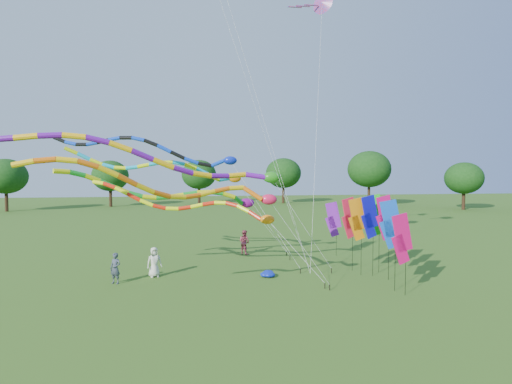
{
  "coord_description": "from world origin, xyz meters",
  "views": [
    {
      "loc": [
        -3.91,
        -18.8,
        6.07
      ],
      "look_at": [
        -0.39,
        5.14,
        4.8
      ],
      "focal_mm": 30.0,
      "sensor_mm": 36.0,
      "label": 1
    }
  ],
  "objects": [
    {
      "name": "tube_kite_blue",
      "position": [
        -5.86,
        7.01,
        7.17
      ],
      "size": [
        14.4,
        3.96,
        8.64
      ],
      "rotation": [
        0.0,
        0.0,
        -0.23
      ],
      "color": "black",
      "rests_on": "ground"
    },
    {
      "name": "delta_kite_high_c",
      "position": [
        4.28,
        8.02,
        16.65
      ],
      "size": [
        3.21,
        5.01,
        17.46
      ],
      "rotation": [
        0.0,
        0.0,
        0.74
      ],
      "color": "black",
      "rests_on": "ground"
    },
    {
      "name": "banner_pole_red",
      "position": [
        5.29,
        5.45,
        3.19
      ],
      "size": [
        1.14,
        0.4,
        4.45
      ],
      "rotation": [
        0.0,
        0.0,
        0.28
      ],
      "color": "black",
      "rests_on": "ground"
    },
    {
      "name": "banner_pole_blue_b",
      "position": [
        5.98,
        4.09,
        3.39
      ],
      "size": [
        1.16,
        0.26,
        4.65
      ],
      "rotation": [
        0.0,
        0.0,
        0.16
      ],
      "color": "black",
      "rests_on": "ground"
    },
    {
      "name": "tube_kite_red",
      "position": [
        -3.53,
        4.56,
        4.07
      ],
      "size": [
        12.01,
        4.38,
        6.0
      ],
      "rotation": [
        0.0,
        0.0,
        -0.39
      ],
      "color": "black",
      "rests_on": "ground"
    },
    {
      "name": "banner_pole_violet",
      "position": [
        5.81,
        10.01,
        2.57
      ],
      "size": [
        1.12,
        0.46,
        3.83
      ],
      "rotation": [
        0.0,
        0.0,
        -0.33
      ],
      "color": "black",
      "rests_on": "ground"
    },
    {
      "name": "banner_pole_blue_a",
      "position": [
        5.82,
        1.18,
        3.34
      ],
      "size": [
        1.09,
        0.55,
        4.61
      ],
      "rotation": [
        0.0,
        0.0,
        -0.43
      ],
      "color": "black",
      "rests_on": "ground"
    },
    {
      "name": "person_a",
      "position": [
        -6.12,
        5.68,
        0.85
      ],
      "size": [
        0.96,
        0.78,
        1.69
      ],
      "primitive_type": "imported",
      "rotation": [
        0.0,
        0.0,
        0.33
      ],
      "color": "beige",
      "rests_on": "ground"
    },
    {
      "name": "banner_pole_green",
      "position": [
        6.69,
        4.94,
        3.39
      ],
      "size": [
        1.13,
        0.45,
        4.66
      ],
      "rotation": [
        0.0,
        0.0,
        -0.33
      ],
      "color": "black",
      "rests_on": "ground"
    },
    {
      "name": "banner_pole_magenta_b",
      "position": [
        6.48,
        3.18,
        3.44
      ],
      "size": [
        1.16,
        0.15,
        4.71
      ],
      "rotation": [
        0.0,
        0.0,
        0.06
      ],
      "color": "black",
      "rests_on": "ground"
    },
    {
      "name": "tube_kite_purple",
      "position": [
        -5.05,
        3.13,
        6.46
      ],
      "size": [
        17.62,
        3.37,
        8.45
      ],
      "rotation": [
        0.0,
        0.0,
        0.19
      ],
      "color": "black",
      "rests_on": "ground"
    },
    {
      "name": "banner_pole_magenta_a",
      "position": [
        5.95,
        0.27,
        2.76
      ],
      "size": [
        1.16,
        0.22,
        4.02
      ],
      "rotation": [
        0.0,
        0.0,
        0.12
      ],
      "color": "black",
      "rests_on": "ground"
    },
    {
      "name": "tube_kite_orange",
      "position": [
        -4.13,
        -0.51,
        5.3
      ],
      "size": [
        12.88,
        4.29,
        7.09
      ],
      "rotation": [
        0.0,
        0.0,
        0.29
      ],
      "color": "black",
      "rests_on": "ground"
    },
    {
      "name": "blue_nylon_heap",
      "position": [
        0.08,
        4.8,
        0.21
      ],
      "size": [
        1.41,
        1.67,
        0.48
      ],
      "color": "#0D22AB",
      "rests_on": "ground"
    },
    {
      "name": "tube_kite_cyan",
      "position": [
        -5.11,
        8.55,
        6.08
      ],
      "size": [
        13.89,
        1.07,
        7.94
      ],
      "rotation": [
        0.0,
        0.0,
        0.05
      ],
      "color": "black",
      "rests_on": "ground"
    },
    {
      "name": "tube_kite_green",
      "position": [
        -4.38,
        8.05,
        4.54
      ],
      "size": [
        13.73,
        4.95,
        6.7
      ],
      "rotation": [
        0.0,
        0.0,
        0.34
      ],
      "color": "black",
      "rests_on": "ground"
    },
    {
      "name": "person_b",
      "position": [
        -8.04,
        4.51,
        0.83
      ],
      "size": [
        0.72,
        0.62,
        1.65
      ],
      "primitive_type": "imported",
      "rotation": [
        0.0,
        0.0,
        -0.47
      ],
      "color": "#38404E",
      "rests_on": "ground"
    },
    {
      "name": "ground",
      "position": [
        0.0,
        0.0,
        0.0
      ],
      "size": [
        160.0,
        160.0,
        0.0
      ],
      "primitive_type": "plane",
      "color": "#2F5B18",
      "rests_on": "ground"
    },
    {
      "name": "banner_pole_orange",
      "position": [
        5.38,
        4.41,
        3.23
      ],
      "size": [
        1.16,
        0.12,
        4.5
      ],
      "rotation": [
        0.0,
        0.0,
        -0.04
      ],
      "color": "black",
      "rests_on": "ground"
    },
    {
      "name": "tree_ring",
      "position": [
        0.56,
        4.09,
        5.63
      ],
      "size": [
        119.16,
        118.8,
        9.71
      ],
      "color": "#382314",
      "rests_on": "ground"
    },
    {
      "name": "person_c",
      "position": [
        -0.31,
        11.42,
        0.87
      ],
      "size": [
        1.06,
        1.07,
        1.74
      ],
      "primitive_type": "imported",
      "rotation": [
        0.0,
        0.0,
        2.34
      ],
      "color": "#943548",
      "rests_on": "ground"
    }
  ]
}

